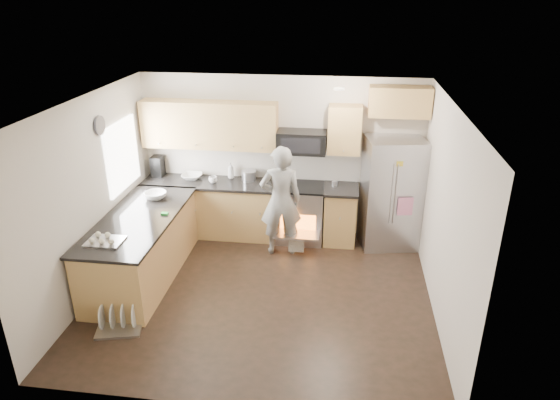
# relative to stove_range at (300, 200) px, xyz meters

# --- Properties ---
(ground) EXTENTS (4.50, 4.50, 0.00)m
(ground) POSITION_rel_stove_range_xyz_m (-0.35, -1.69, -0.68)
(ground) COLOR black
(ground) RESTS_ON ground
(room_shell) EXTENTS (4.54, 4.04, 2.62)m
(room_shell) POSITION_rel_stove_range_xyz_m (-0.39, -1.68, 1.00)
(room_shell) COLOR beige
(room_shell) RESTS_ON ground
(back_cabinet_run) EXTENTS (4.45, 0.64, 2.50)m
(back_cabinet_run) POSITION_rel_stove_range_xyz_m (-0.94, 0.06, 0.29)
(back_cabinet_run) COLOR #AE7A45
(back_cabinet_run) RESTS_ON ground
(peninsula) EXTENTS (0.96, 2.36, 1.03)m
(peninsula) POSITION_rel_stove_range_xyz_m (-2.10, -1.44, -0.21)
(peninsula) COLOR #AE7A45
(peninsula) RESTS_ON ground
(stove_range) EXTENTS (0.76, 0.97, 1.79)m
(stove_range) POSITION_rel_stove_range_xyz_m (0.00, 0.00, 0.00)
(stove_range) COLOR #B7B7BC
(stove_range) RESTS_ON ground
(refrigerator) EXTENTS (0.96, 0.81, 1.76)m
(refrigerator) POSITION_rel_stove_range_xyz_m (1.42, 0.01, 0.20)
(refrigerator) COLOR #B7B7BC
(refrigerator) RESTS_ON ground
(person) EXTENTS (0.70, 0.53, 1.73)m
(person) POSITION_rel_stove_range_xyz_m (-0.25, -0.49, 0.19)
(person) COLOR gray
(person) RESTS_ON ground
(dish_rack) EXTENTS (0.62, 0.54, 0.33)m
(dish_rack) POSITION_rel_stove_range_xyz_m (-1.95, -2.65, -0.59)
(dish_rack) COLOR #B7B7BC
(dish_rack) RESTS_ON ground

